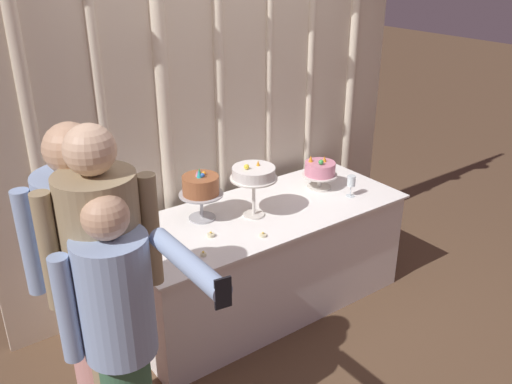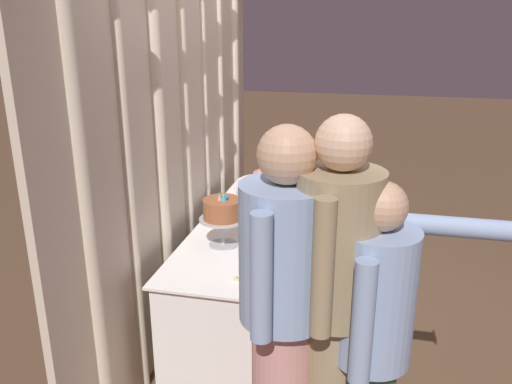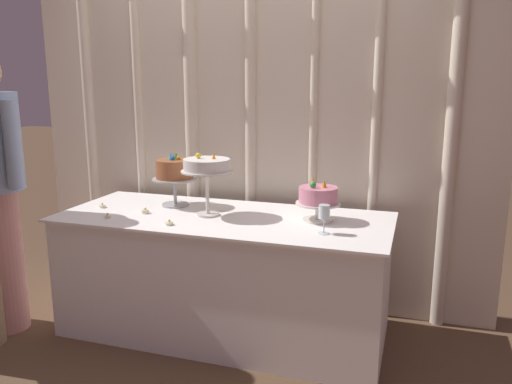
{
  "view_description": "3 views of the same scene",
  "coord_description": "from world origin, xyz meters",
  "px_view_note": "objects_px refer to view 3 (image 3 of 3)",
  "views": [
    {
      "loc": [
        -2.01,
        -2.57,
        2.42
      ],
      "look_at": [
        -0.03,
        0.14,
        0.89
      ],
      "focal_mm": 38.41,
      "sensor_mm": 36.0,
      "label": 1
    },
    {
      "loc": [
        -3.24,
        -0.6,
        2.11
      ],
      "look_at": [
        -0.07,
        0.12,
        1.01
      ],
      "focal_mm": 36.47,
      "sensor_mm": 36.0,
      "label": 2
    },
    {
      "loc": [
        1.11,
        -2.69,
        1.56
      ],
      "look_at": [
        0.19,
        0.14,
        0.91
      ],
      "focal_mm": 35.82,
      "sensor_mm": 36.0,
      "label": 3
    }
  ],
  "objects_px": {
    "tealight_far_left": "(103,206)",
    "wine_glass": "(324,213)",
    "cake_table": "(224,274)",
    "tealight_near_right": "(146,212)",
    "cake_display_rightmost": "(318,197)",
    "tealight_far_right": "(169,223)",
    "tealight_near_left": "(108,217)",
    "cake_display_center": "(207,168)",
    "cake_display_leftmost": "(174,172)"
  },
  "relations": [
    {
      "from": "cake_display_leftmost",
      "to": "tealight_near_right",
      "type": "xyz_separation_m",
      "value": [
        -0.08,
        -0.24,
        -0.22
      ]
    },
    {
      "from": "cake_table",
      "to": "tealight_near_left",
      "type": "distance_m",
      "value": 0.79
    },
    {
      "from": "cake_table",
      "to": "tealight_far_right",
      "type": "bearing_deg",
      "value": -127.81
    },
    {
      "from": "cake_table",
      "to": "tealight_near_right",
      "type": "xyz_separation_m",
      "value": [
        -0.48,
        -0.09,
        0.39
      ]
    },
    {
      "from": "cake_display_leftmost",
      "to": "tealight_far_left",
      "type": "bearing_deg",
      "value": -154.81
    },
    {
      "from": "cake_display_center",
      "to": "wine_glass",
      "type": "height_order",
      "value": "cake_display_center"
    },
    {
      "from": "tealight_far_right",
      "to": "wine_glass",
      "type": "bearing_deg",
      "value": 7.02
    },
    {
      "from": "cake_display_rightmost",
      "to": "tealight_far_left",
      "type": "relative_size",
      "value": 5.93
    },
    {
      "from": "cake_table",
      "to": "tealight_near_right",
      "type": "distance_m",
      "value": 0.62
    },
    {
      "from": "cake_display_leftmost",
      "to": "wine_glass",
      "type": "bearing_deg",
      "value": -17.36
    },
    {
      "from": "cake_display_leftmost",
      "to": "tealight_far_right",
      "type": "relative_size",
      "value": 7.7
    },
    {
      "from": "tealight_near_left",
      "to": "tealight_far_right",
      "type": "xyz_separation_m",
      "value": [
        0.42,
        -0.02,
        -0.0
      ]
    },
    {
      "from": "cake_display_rightmost",
      "to": "tealight_far_right",
      "type": "distance_m",
      "value": 0.87
    },
    {
      "from": "wine_glass",
      "to": "tealight_near_left",
      "type": "bearing_deg",
      "value": -176.14
    },
    {
      "from": "wine_glass",
      "to": "cake_display_leftmost",
      "type": "bearing_deg",
      "value": 162.64
    },
    {
      "from": "cake_display_center",
      "to": "wine_glass",
      "type": "distance_m",
      "value": 0.78
    },
    {
      "from": "tealight_near_right",
      "to": "tealight_near_left",
      "type": "bearing_deg",
      "value": -132.68
    },
    {
      "from": "cake_display_rightmost",
      "to": "tealight_near_left",
      "type": "distance_m",
      "value": 1.25
    },
    {
      "from": "tealight_near_left",
      "to": "tealight_near_right",
      "type": "xyz_separation_m",
      "value": [
        0.16,
        0.17,
        0.0
      ]
    },
    {
      "from": "cake_display_center",
      "to": "tealight_near_left",
      "type": "height_order",
      "value": "cake_display_center"
    },
    {
      "from": "cake_display_rightmost",
      "to": "tealight_far_left",
      "type": "distance_m",
      "value": 1.4
    },
    {
      "from": "cake_display_center",
      "to": "tealight_far_left",
      "type": "bearing_deg",
      "value": -177.45
    },
    {
      "from": "cake_display_leftmost",
      "to": "wine_glass",
      "type": "xyz_separation_m",
      "value": [
        1.05,
        -0.33,
        -0.11
      ]
    },
    {
      "from": "cake_table",
      "to": "tealight_far_right",
      "type": "height_order",
      "value": "tealight_far_right"
    },
    {
      "from": "tealight_near_left",
      "to": "wine_glass",
      "type": "bearing_deg",
      "value": 3.86
    },
    {
      "from": "wine_glass",
      "to": "tealight_near_right",
      "type": "distance_m",
      "value": 1.14
    },
    {
      "from": "cake_display_center",
      "to": "wine_glass",
      "type": "relative_size",
      "value": 2.42
    },
    {
      "from": "cake_display_center",
      "to": "tealight_near_right",
      "type": "relative_size",
      "value": 7.95
    },
    {
      "from": "tealight_near_left",
      "to": "tealight_near_right",
      "type": "relative_size",
      "value": 0.75
    },
    {
      "from": "cake_display_center",
      "to": "tealight_near_left",
      "type": "xyz_separation_m",
      "value": [
        -0.54,
        -0.25,
        -0.28
      ]
    },
    {
      "from": "cake_display_center",
      "to": "tealight_near_right",
      "type": "distance_m",
      "value": 0.48
    },
    {
      "from": "cake_display_center",
      "to": "tealight_far_right",
      "type": "xyz_separation_m",
      "value": [
        -0.12,
        -0.27,
        -0.28
      ]
    },
    {
      "from": "wine_glass",
      "to": "tealight_near_right",
      "type": "xyz_separation_m",
      "value": [
        -1.13,
        0.08,
        -0.1
      ]
    },
    {
      "from": "wine_glass",
      "to": "cake_display_rightmost",
      "type": "bearing_deg",
      "value": 108.54
    },
    {
      "from": "cake_display_leftmost",
      "to": "tealight_near_right",
      "type": "height_order",
      "value": "cake_display_leftmost"
    },
    {
      "from": "cake_table",
      "to": "tealight_far_left",
      "type": "xyz_separation_m",
      "value": [
        -0.82,
        -0.05,
        0.38
      ]
    },
    {
      "from": "cake_table",
      "to": "tealight_near_left",
      "type": "bearing_deg",
      "value": -157.71
    },
    {
      "from": "wine_glass",
      "to": "tealight_near_right",
      "type": "height_order",
      "value": "wine_glass"
    },
    {
      "from": "cake_table",
      "to": "tealight_near_right",
      "type": "bearing_deg",
      "value": -169.26
    },
    {
      "from": "cake_display_rightmost",
      "to": "wine_glass",
      "type": "xyz_separation_m",
      "value": [
        0.08,
        -0.24,
        -0.03
      ]
    },
    {
      "from": "tealight_far_right",
      "to": "cake_display_center",
      "type": "bearing_deg",
      "value": 65.42
    },
    {
      "from": "tealight_far_left",
      "to": "tealight_near_right",
      "type": "height_order",
      "value": "tealight_near_right"
    },
    {
      "from": "cake_display_rightmost",
      "to": "tealight_far_right",
      "type": "bearing_deg",
      "value": -155.88
    },
    {
      "from": "cake_display_center",
      "to": "cake_display_rightmost",
      "type": "height_order",
      "value": "cake_display_center"
    },
    {
      "from": "tealight_far_left",
      "to": "wine_glass",
      "type": "bearing_deg",
      "value": -4.99
    },
    {
      "from": "wine_glass",
      "to": "tealight_far_right",
      "type": "bearing_deg",
      "value": -172.98
    },
    {
      "from": "tealight_near_left",
      "to": "tealight_far_left",
      "type": "bearing_deg",
      "value": 130.37
    },
    {
      "from": "cake_table",
      "to": "tealight_far_right",
      "type": "xyz_separation_m",
      "value": [
        -0.22,
        -0.28,
        0.39
      ]
    },
    {
      "from": "cake_display_center",
      "to": "tealight_far_left",
      "type": "xyz_separation_m",
      "value": [
        -0.72,
        -0.03,
        -0.28
      ]
    },
    {
      "from": "tealight_far_left",
      "to": "tealight_far_right",
      "type": "height_order",
      "value": "tealight_far_right"
    }
  ]
}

